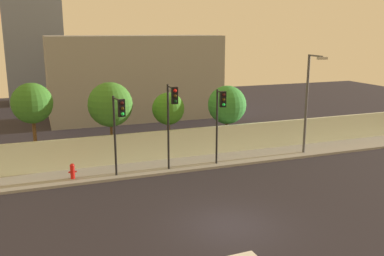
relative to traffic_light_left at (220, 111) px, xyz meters
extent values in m
plane|color=#25232C|center=(-2.66, -7.07, -3.42)|extent=(80.00, 80.00, 0.00)
cube|color=gray|center=(-2.66, 1.13, -3.34)|extent=(36.00, 2.40, 0.15)
cube|color=silver|center=(-2.66, 2.42, -2.37)|extent=(36.00, 0.18, 1.80)
cylinder|color=black|center=(0.02, 0.48, -1.03)|extent=(0.12, 0.12, 4.48)
cylinder|color=black|center=(0.00, 0.05, 1.12)|extent=(0.11, 0.86, 0.08)
cube|color=black|center=(-0.01, -0.37, 0.77)|extent=(0.35, 0.21, 0.90)
sphere|color=black|center=(-0.02, -0.49, 1.04)|extent=(0.18, 0.18, 0.18)
sphere|color=#33260A|center=(-0.02, -0.49, 0.76)|extent=(0.18, 0.18, 0.18)
sphere|color=#19F24C|center=(-0.02, -0.49, 0.48)|extent=(0.18, 0.18, 0.18)
cylinder|color=black|center=(-6.01, 0.48, -1.05)|extent=(0.12, 0.12, 4.43)
cylinder|color=black|center=(-5.92, -0.16, 1.06)|extent=(0.26, 1.30, 0.08)
cube|color=black|center=(-5.83, -0.81, 0.71)|extent=(0.36, 0.24, 0.90)
sphere|color=black|center=(-5.82, -0.92, 0.98)|extent=(0.18, 0.18, 0.18)
sphere|color=#33260A|center=(-5.82, -0.92, 0.70)|extent=(0.18, 0.18, 0.18)
sphere|color=#19F24C|center=(-5.82, -0.92, 0.42)|extent=(0.18, 0.18, 0.18)
cylinder|color=black|center=(-2.98, 0.48, -0.81)|extent=(0.12, 0.12, 4.91)
cylinder|color=black|center=(-2.99, -0.15, 1.55)|extent=(0.10, 1.26, 0.08)
cube|color=black|center=(-3.00, -0.78, 1.20)|extent=(0.34, 0.21, 0.90)
sphere|color=red|center=(-3.00, -0.90, 1.47)|extent=(0.18, 0.18, 0.18)
sphere|color=#33260A|center=(-3.00, -0.90, 1.19)|extent=(0.18, 0.18, 0.18)
sphere|color=black|center=(-3.00, -0.90, 0.91)|extent=(0.18, 0.18, 0.18)
cylinder|color=#4C4C51|center=(6.34, 0.68, -0.10)|extent=(0.16, 0.16, 6.34)
cylinder|color=#4C4C51|center=(6.28, -0.03, 3.02)|extent=(0.21, 1.44, 0.10)
cube|color=beige|center=(6.23, -0.75, 2.92)|extent=(0.62, 0.28, 0.16)
cylinder|color=red|center=(-8.33, 0.73, -2.93)|extent=(0.24, 0.24, 0.68)
sphere|color=red|center=(-8.33, 0.73, -2.55)|extent=(0.26, 0.26, 0.26)
cylinder|color=red|center=(-8.50, 0.73, -2.89)|extent=(0.10, 0.09, 0.09)
cylinder|color=red|center=(-8.16, 0.73, -2.89)|extent=(0.10, 0.09, 0.09)
cylinder|color=brown|center=(-10.09, 3.35, -1.75)|extent=(0.20, 0.20, 3.33)
sphere|color=#347325|center=(-10.09, 3.35, 0.55)|extent=(2.30, 2.30, 2.30)
cylinder|color=brown|center=(-5.71, 3.35, -1.98)|extent=(0.16, 0.16, 2.88)
sphere|color=#397928|center=(-5.71, 3.35, 0.20)|extent=(2.68, 2.68, 2.68)
cylinder|color=brown|center=(-2.08, 3.35, -2.13)|extent=(0.20, 0.20, 2.57)
sphere|color=#3A7F22|center=(-2.08, 3.35, -0.29)|extent=(2.04, 2.04, 2.04)
cylinder|color=brown|center=(2.00, 3.35, -2.20)|extent=(0.20, 0.20, 2.42)
sphere|color=#338936|center=(2.00, 3.35, -0.29)|extent=(2.56, 2.56, 2.56)
cube|color=gray|center=(-1.23, 16.42, 0.32)|extent=(15.33, 6.00, 7.48)
camera|label=1|loc=(-9.83, -21.82, 4.59)|focal=39.65mm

